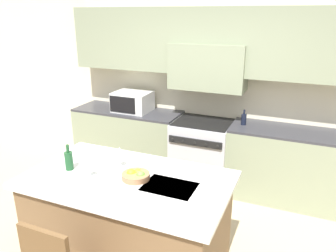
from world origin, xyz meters
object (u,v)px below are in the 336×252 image
at_px(wine_bottle, 69,160).
at_px(oil_bottle_on_counter, 244,119).
at_px(wine_glass_far, 120,153).
at_px(wine_glass_near, 89,163).
at_px(range_stove, 202,153).
at_px(fruit_bowl, 136,175).
at_px(microwave, 133,102).

distance_m(wine_bottle, oil_bottle_on_counter, 2.28).
distance_m(wine_glass_far, oil_bottle_on_counter, 1.87).
xyz_separation_m(wine_glass_near, oil_bottle_on_counter, (0.99, 1.95, -0.05)).
distance_m(range_stove, wine_glass_near, 2.08).
relative_size(range_stove, fruit_bowl, 3.74).
bearing_deg(range_stove, microwave, 179.03).
bearing_deg(microwave, oil_bottle_on_counter, 0.02).
bearing_deg(range_stove, wine_glass_far, -100.61).
height_order(wine_glass_near, wine_glass_far, same).
bearing_deg(wine_glass_near, microwave, 108.22).
height_order(range_stove, wine_glass_near, wine_glass_near).
xyz_separation_m(fruit_bowl, oil_bottle_on_counter, (0.59, 1.83, 0.05)).
relative_size(wine_glass_near, oil_bottle_on_counter, 0.99).
height_order(microwave, wine_glass_near, microwave).
bearing_deg(wine_glass_near, wine_bottle, 170.35).
height_order(microwave, fruit_bowl, microwave).
bearing_deg(wine_glass_far, oil_bottle_on_counter, 63.14).
bearing_deg(fruit_bowl, wine_glass_far, 148.37).
bearing_deg(fruit_bowl, oil_bottle_on_counter, 72.05).
height_order(wine_bottle, wine_glass_near, wine_bottle).
height_order(wine_bottle, oil_bottle_on_counter, wine_bottle).
height_order(fruit_bowl, oil_bottle_on_counter, oil_bottle_on_counter).
distance_m(fruit_bowl, oil_bottle_on_counter, 1.92).
distance_m(microwave, wine_glass_near, 2.06).
height_order(range_stove, fruit_bowl, fruit_bowl).
distance_m(wine_bottle, wine_glass_far, 0.47).
bearing_deg(wine_bottle, wine_glass_far, 30.78).
height_order(wine_glass_near, fruit_bowl, wine_glass_near).
distance_m(wine_glass_near, fruit_bowl, 0.43).
bearing_deg(oil_bottle_on_counter, microwave, -179.98).
relative_size(range_stove, oil_bottle_on_counter, 4.59).
relative_size(range_stove, wine_bottle, 3.75).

